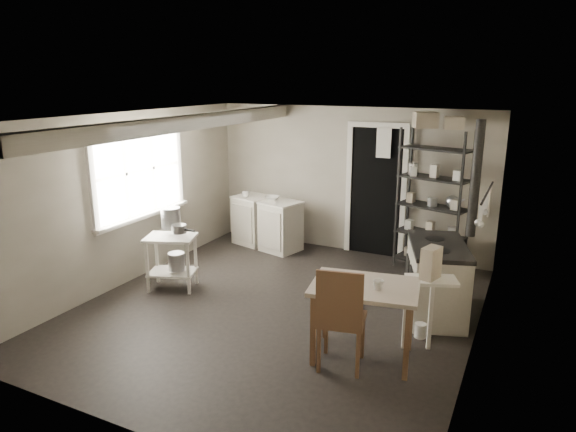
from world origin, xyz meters
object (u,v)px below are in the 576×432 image
at_px(base_cabinets, 267,220).
at_px(stove, 436,279).
at_px(stockpot, 171,218).
at_px(chair, 342,320).
at_px(prep_table, 172,260).
at_px(work_table, 363,322).
at_px(shelf_rack, 432,207).
at_px(flour_sack, 433,255).

bearing_deg(base_cabinets, stove, -9.78).
xyz_separation_m(stockpot, chair, (2.75, -0.92, -0.46)).
xyz_separation_m(prep_table, stove, (3.29, 0.74, 0.04)).
xyz_separation_m(stove, work_table, (-0.46, -1.32, -0.06)).
bearing_deg(chair, base_cabinets, 118.26).
height_order(base_cabinets, chair, chair).
relative_size(shelf_rack, stove, 1.86).
relative_size(base_cabinets, chair, 1.18).
bearing_deg(stove, base_cabinets, 137.58).
height_order(stockpot, work_table, stockpot).
bearing_deg(shelf_rack, prep_table, -128.06).
bearing_deg(chair, prep_table, 151.93).
bearing_deg(shelf_rack, stockpot, -130.04).
relative_size(prep_table, stove, 0.65).
bearing_deg(prep_table, chair, -16.87).
height_order(shelf_rack, work_table, shelf_rack).
height_order(prep_table, stove, stove).
distance_m(base_cabinets, chair, 3.76).
height_order(stockpot, base_cabinets, stockpot).
height_order(base_cabinets, flour_sack, base_cabinets).
height_order(shelf_rack, flour_sack, shelf_rack).
distance_m(stove, chair, 1.66).
relative_size(stockpot, stove, 0.25).
height_order(chair, flour_sack, chair).
bearing_deg(base_cabinets, flour_sack, 16.14).
xyz_separation_m(prep_table, stockpot, (-0.06, 0.11, 0.54)).
bearing_deg(chair, flour_sack, 72.92).
bearing_deg(stockpot, chair, -18.56).
distance_m(stockpot, chair, 2.94).
relative_size(shelf_rack, work_table, 2.00).
height_order(prep_table, flour_sack, prep_table).
distance_m(prep_table, chair, 2.81).
bearing_deg(work_table, stockpot, 166.58).
xyz_separation_m(work_table, flour_sack, (0.17, 2.74, -0.14)).
relative_size(shelf_rack, chair, 1.96).
relative_size(stockpot, base_cabinets, 0.22).
distance_m(stove, work_table, 1.40).
xyz_separation_m(stockpot, work_table, (2.89, -0.69, -0.56)).
bearing_deg(chair, shelf_rack, 74.26).
bearing_deg(chair, stove, 57.57).
bearing_deg(shelf_rack, flour_sack, 0.47).
bearing_deg(flour_sack, stockpot, -146.11).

